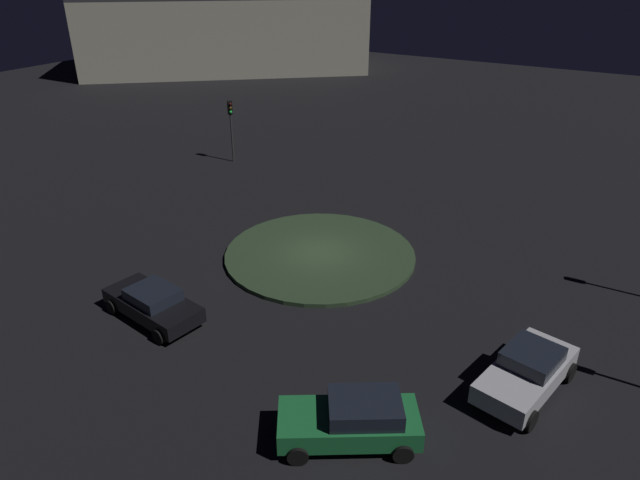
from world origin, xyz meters
The scene contains 7 objects.
ground_plane centered at (0.00, 0.00, 0.00)m, with size 115.87×115.87×0.00m, color black.
roundabout_island centered at (0.00, 0.00, 0.10)m, with size 9.18×9.18×0.20m, color #2D4228.
car_green centered at (-6.81, 9.55, 0.79)m, with size 4.48×3.72×1.53m.
car_black centered at (3.04, 7.91, 0.70)m, with size 4.58×2.57×1.37m.
car_silver centered at (-10.75, 4.65, 0.79)m, with size 2.79×4.55×1.53m.
traffic_light_southeast centered at (12.36, -8.91, 3.02)m, with size 0.39×0.37×4.25m.
store_building centered at (34.95, -36.19, 4.56)m, with size 33.65×31.10×9.12m.
Camera 1 is at (-12.47, 20.97, 13.20)m, focal length 32.09 mm.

